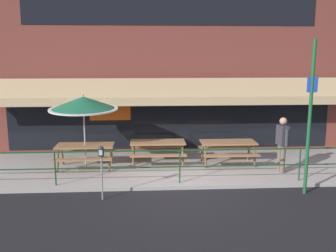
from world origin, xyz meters
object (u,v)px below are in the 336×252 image
(picnic_table_right, at_px, (228,146))
(pedestrian_walking, at_px, (282,142))
(parking_meter_near, at_px, (101,156))
(picnic_table_centre, at_px, (158,146))
(street_sign_pole, at_px, (310,117))
(patio_umbrella_left, at_px, (83,104))
(picnic_table_left, at_px, (85,150))

(picnic_table_right, distance_m, pedestrian_walking, 1.78)
(picnic_table_right, relative_size, parking_meter_near, 1.27)
(picnic_table_right, height_order, pedestrian_walking, pedestrian_walking)
(picnic_table_centre, relative_size, street_sign_pole, 0.44)
(picnic_table_centre, height_order, patio_umbrella_left, patio_umbrella_left)
(pedestrian_walking, bearing_deg, picnic_table_centre, 163.56)
(patio_umbrella_left, bearing_deg, parking_meter_near, -72.15)
(pedestrian_walking, relative_size, street_sign_pole, 0.42)
(patio_umbrella_left, height_order, street_sign_pole, street_sign_pole)
(picnic_table_left, xyz_separation_m, street_sign_pole, (6.19, -2.36, 1.38))
(parking_meter_near, bearing_deg, pedestrian_walking, 17.86)
(picnic_table_right, distance_m, patio_umbrella_left, 4.88)
(picnic_table_centre, relative_size, picnic_table_right, 1.00)
(patio_umbrella_left, bearing_deg, pedestrian_walking, -7.50)
(pedestrian_walking, height_order, street_sign_pole, street_sign_pole)
(parking_meter_near, bearing_deg, picnic_table_centre, 61.70)
(street_sign_pole, bearing_deg, picnic_table_right, 121.04)
(picnic_table_left, xyz_separation_m, patio_umbrella_left, (-0.00, 0.03, 1.47))
(picnic_table_right, bearing_deg, patio_umbrella_left, -177.86)
(picnic_table_left, relative_size, patio_umbrella_left, 0.76)
(picnic_table_left, xyz_separation_m, pedestrian_walking, (6.10, -0.78, 0.35))
(pedestrian_walking, bearing_deg, patio_umbrella_left, 172.50)
(patio_umbrella_left, bearing_deg, picnic_table_left, -90.00)
(picnic_table_centre, bearing_deg, pedestrian_walking, -16.44)
(picnic_table_left, height_order, picnic_table_right, same)
(picnic_table_centre, height_order, parking_meter_near, parking_meter_near)
(street_sign_pole, bearing_deg, patio_umbrella_left, 158.91)
(picnic_table_left, relative_size, picnic_table_right, 1.00)
(picnic_table_centre, height_order, picnic_table_right, same)
(picnic_table_right, bearing_deg, picnic_table_centre, 176.63)
(picnic_table_left, bearing_deg, patio_umbrella_left, 90.00)
(picnic_table_centre, xyz_separation_m, picnic_table_right, (2.32, -0.14, 0.00))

